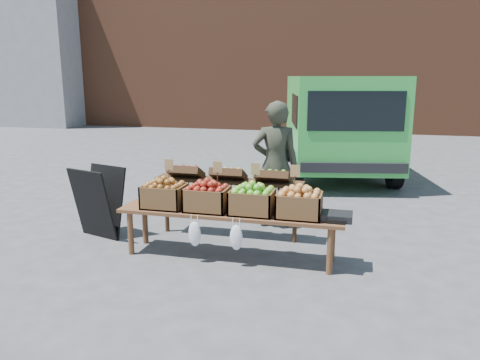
% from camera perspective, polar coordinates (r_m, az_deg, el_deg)
% --- Properties ---
extents(ground, '(80.00, 80.00, 0.00)m').
position_cam_1_polar(ground, '(6.26, -4.21, -7.51)').
color(ground, '#4A4B4D').
extents(brick_building, '(24.00, 4.00, 10.00)m').
position_cam_1_polar(brick_building, '(20.85, 9.68, 20.23)').
color(brick_building, brown).
rests_on(brick_building, ground).
extents(grey_building, '(8.00, 3.00, 7.00)m').
position_cam_1_polar(grey_building, '(24.48, -27.00, 14.39)').
color(grey_building, gray).
rests_on(grey_building, ground).
extents(delivery_van, '(3.10, 5.12, 2.14)m').
position_cam_1_polar(delivery_van, '(10.75, 11.62, 6.56)').
color(delivery_van, green).
rests_on(delivery_van, ground).
extents(vendor, '(0.74, 0.57, 1.81)m').
position_cam_1_polar(vendor, '(6.71, 4.33, 1.89)').
color(vendor, '#313527').
rests_on(vendor, ground).
extents(chalkboard_sign, '(0.72, 0.52, 0.97)m').
position_cam_1_polar(chalkboard_sign, '(6.58, -16.86, -2.58)').
color(chalkboard_sign, black).
rests_on(chalkboard_sign, ground).
extents(back_table, '(2.10, 0.44, 1.04)m').
position_cam_1_polar(back_table, '(6.29, -1.41, -2.41)').
color(back_table, '#3A2414').
rests_on(back_table, ground).
extents(display_bench, '(2.70, 0.56, 0.57)m').
position_cam_1_polar(display_bench, '(5.64, -1.28, -6.69)').
color(display_bench, brown).
rests_on(display_bench, ground).
extents(crate_golden_apples, '(0.50, 0.40, 0.28)m').
position_cam_1_polar(crate_golden_apples, '(5.79, -9.19, -1.95)').
color(crate_golden_apples, brown).
rests_on(crate_golden_apples, display_bench).
extents(crate_russet_pears, '(0.50, 0.40, 0.28)m').
position_cam_1_polar(crate_russet_pears, '(5.59, -4.01, -2.32)').
color(crate_russet_pears, maroon).
rests_on(crate_russet_pears, display_bench).
extents(crate_red_apples, '(0.50, 0.40, 0.28)m').
position_cam_1_polar(crate_red_apples, '(5.45, 1.49, -2.70)').
color(crate_red_apples, '#4C9F1D').
rests_on(crate_red_apples, display_bench).
extents(crate_green_apples, '(0.50, 0.40, 0.28)m').
position_cam_1_polar(crate_green_apples, '(5.36, 7.24, -3.06)').
color(crate_green_apples, '#AEA33F').
rests_on(crate_green_apples, display_bench).
extents(weighing_scale, '(0.34, 0.30, 0.08)m').
position_cam_1_polar(weighing_scale, '(5.35, 11.74, -4.36)').
color(weighing_scale, black).
rests_on(weighing_scale, display_bench).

